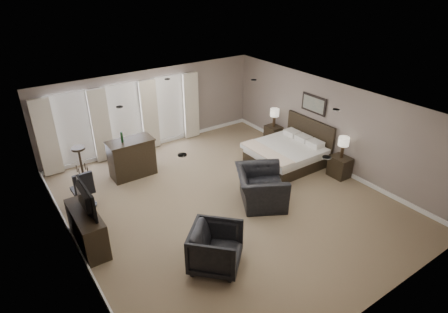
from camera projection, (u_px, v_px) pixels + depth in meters
room at (227, 158)px, 9.20m from camera, size 7.60×8.60×2.64m
window_bay at (126, 119)px, 11.74m from camera, size 5.25×0.20×2.30m
bed at (284, 146)px, 11.30m from camera, size 2.01×1.92×1.28m
nightstand_near at (340, 167)px, 10.84m from camera, size 0.46×0.56×0.62m
nightstand_far at (273, 134)px, 12.97m from camera, size 0.44×0.53×0.58m
lamp_near at (343, 147)px, 10.56m from camera, size 0.30×0.30×0.63m
lamp_far at (274, 118)px, 12.69m from camera, size 0.31×0.31×0.63m
wall_art at (314, 104)px, 11.36m from camera, size 0.04×0.96×0.56m
dresser at (87, 229)px, 8.10m from camera, size 0.48×1.49×0.87m
tv at (83, 210)px, 7.87m from camera, size 0.63×1.09×0.14m
armchair_near at (261, 182)px, 9.52m from camera, size 1.45×1.64×1.20m
armchair_far at (216, 246)px, 7.49m from camera, size 1.35×1.35×1.01m
bar_counter at (132, 158)px, 10.78m from camera, size 1.30×0.67×1.13m
bar_stool_left at (80, 160)px, 10.98m from camera, size 0.43×0.43×0.83m
bar_stool_right at (146, 152)px, 11.52m from camera, size 0.44×0.44×0.74m
desk_chair at (83, 189)px, 9.34m from camera, size 0.57×0.57×1.08m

